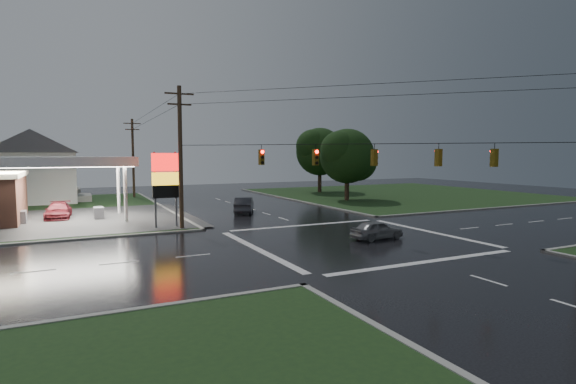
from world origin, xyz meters
name	(u,v)px	position (x,y,z in m)	size (l,w,h in m)	color
ground	(353,240)	(0.00, 0.00, 0.00)	(120.00, 120.00, 0.00)	black
grass_ne	(401,194)	(26.00, 26.00, 0.04)	(36.00, 36.00, 0.08)	black
pylon_sign	(165,177)	(-10.50, 10.50, 4.01)	(2.00, 0.35, 6.00)	#59595E
utility_pole_nw	(180,155)	(-9.50, 9.50, 5.72)	(2.20, 0.32, 11.00)	#382619
utility_pole_n	(133,157)	(-9.50, 38.00, 5.47)	(2.20, 0.32, 10.50)	#382619
traffic_signals	(355,144)	(0.02, -0.02, 6.48)	(26.87, 26.87, 1.47)	black
house_near	(34,166)	(-20.95, 36.00, 4.41)	(11.05, 8.48, 8.60)	silver
house_far	(32,164)	(-21.95, 48.00, 4.41)	(11.05, 8.48, 8.60)	silver
tree_ne_near	(348,156)	(14.14, 21.99, 5.56)	(7.99, 6.80, 8.98)	black
tree_ne_far	(321,152)	(17.15, 33.99, 6.18)	(8.46, 7.20, 9.80)	black
car_north	(244,205)	(-1.73, 16.58, 0.79)	(1.66, 4.77, 1.57)	black
car_crossing	(377,230)	(1.62, -0.49, 0.65)	(1.53, 3.80, 1.29)	slate
car_pump	(58,211)	(-18.25, 19.93, 0.73)	(2.04, 5.02, 1.46)	#511218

